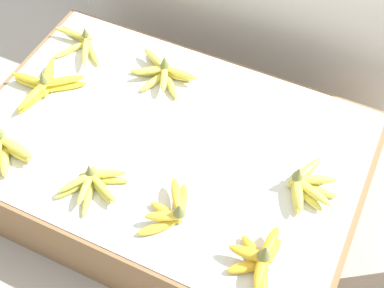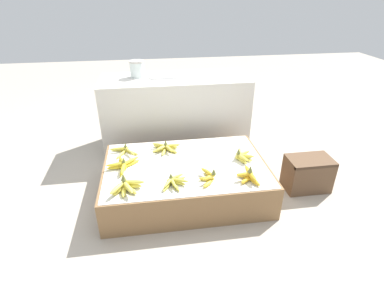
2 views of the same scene
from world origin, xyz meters
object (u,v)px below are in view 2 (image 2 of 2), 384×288
banana_bunch_front_right (249,176)px  banana_bunch_middle_right (242,156)px  banana_bunch_middle_left (123,165)px  banana_bunch_back_left (124,151)px  wooden_crate (308,173)px  banana_bunch_front_midright (209,176)px  glass_jar (137,69)px  banana_bunch_back_midleft (165,148)px  foam_tray_white (164,76)px  banana_bunch_front_left (126,187)px  banana_bunch_front_midleft (174,181)px

banana_bunch_front_right → banana_bunch_middle_right: bearing=82.6°
banana_bunch_middle_left → banana_bunch_back_left: bearing=91.3°
banana_bunch_middle_right → banana_bunch_back_left: size_ratio=0.94×
banana_bunch_front_right → wooden_crate: bearing=18.8°
banana_bunch_front_midright → banana_bunch_front_right: size_ratio=1.02×
glass_jar → banana_bunch_back_left: bearing=-100.9°
banana_bunch_middle_left → glass_jar: bearing=82.0°
banana_bunch_front_right → banana_bunch_front_midright: bearing=173.0°
banana_bunch_front_midright → banana_bunch_back_midleft: banana_bunch_front_midright is taller
foam_tray_white → glass_jar: bearing=170.8°
glass_jar → banana_bunch_middle_left: bearing=-98.0°
banana_bunch_back_left → foam_tray_white: 0.87m
banana_bunch_middle_right → banana_bunch_front_left: bearing=-162.0°
banana_bunch_front_right → foam_tray_white: foam_tray_white is taller
banana_bunch_back_left → banana_bunch_back_midleft: 0.33m
banana_bunch_front_midleft → banana_bunch_middle_left: banana_bunch_middle_left is taller
banana_bunch_front_right → banana_bunch_middle_right: size_ratio=0.94×
banana_bunch_back_left → banana_bunch_back_midleft: size_ratio=1.01×
banana_bunch_front_midleft → banana_bunch_middle_left: size_ratio=0.77×
foam_tray_white → banana_bunch_middle_left: bearing=-113.0°
banana_bunch_front_left → foam_tray_white: bearing=73.8°
wooden_crate → glass_jar: (-1.32, 1.02, 0.64)m
banana_bunch_back_left → banana_bunch_front_midleft: bearing=-54.0°
banana_bunch_back_midleft → wooden_crate: bearing=-15.4°
banana_bunch_middle_right → wooden_crate: bearing=-9.1°
banana_bunch_front_left → banana_bunch_front_right: bearing=0.4°
wooden_crate → banana_bunch_middle_right: size_ratio=1.56×
banana_bunch_back_left → glass_jar: 0.86m
banana_bunch_back_left → banana_bunch_middle_right: bearing=-14.0°
banana_bunch_front_left → banana_bunch_front_midleft: bearing=4.3°
banana_bunch_front_left → banana_bunch_middle_right: size_ratio=1.03×
wooden_crate → banana_bunch_back_left: banana_bunch_back_left is taller
banana_bunch_front_midright → banana_bunch_back_midleft: size_ratio=0.90×
banana_bunch_front_midright → banana_bunch_back_left: banana_bunch_front_midright is taller
wooden_crate → banana_bunch_front_midleft: (-1.10, -0.18, 0.16)m
wooden_crate → banana_bunch_front_midleft: 1.13m
banana_bunch_middle_left → foam_tray_white: size_ratio=0.99×
banana_bunch_front_right → banana_bunch_front_left: bearing=-179.6°
banana_bunch_middle_right → foam_tray_white: (-0.54, 0.89, 0.41)m
banana_bunch_front_midleft → banana_bunch_back_midleft: bearing=92.8°
banana_bunch_back_left → banana_bunch_front_left: bearing=-85.7°
banana_bunch_front_midright → banana_bunch_middle_right: size_ratio=0.96×
banana_bunch_middle_right → banana_bunch_back_left: bearing=166.0°
wooden_crate → foam_tray_white: size_ratio=1.39×
banana_bunch_front_midright → foam_tray_white: 1.23m
banana_bunch_front_midright → glass_jar: (-0.47, 1.18, 0.48)m
banana_bunch_front_right → banana_bunch_middle_left: (-0.88, 0.28, -0.01)m
banana_bunch_front_right → glass_jar: size_ratio=1.35×
wooden_crate → banana_bunch_front_left: size_ratio=1.52×
banana_bunch_front_midright → banana_bunch_middle_right: banana_bunch_front_midright is taller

